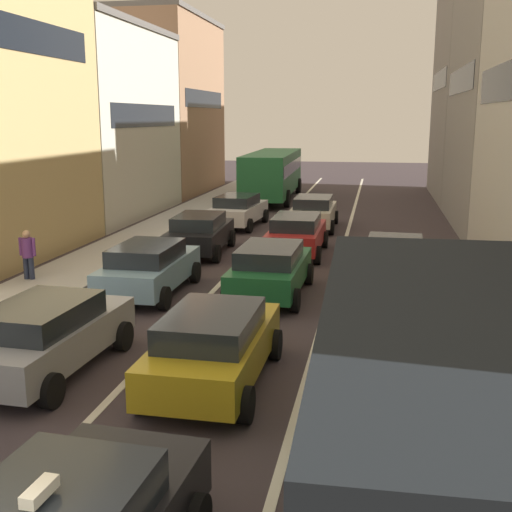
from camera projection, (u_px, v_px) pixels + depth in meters
The scene contains 17 objects.
sidewalk_left at pixel (128, 244), 25.16m from camera, with size 2.60×64.00×0.14m, color #A6A6A6.
lane_stripe_left at pixel (252, 251), 24.26m from camera, with size 0.16×60.00×0.01m, color silver.
lane_stripe_right at pixel (341, 255), 23.63m from camera, with size 0.16×60.00×0.01m, color silver.
building_row_left at pixel (14, 94), 26.27m from camera, with size 7.20×43.90×14.13m.
removalist_box_truck at pixel (449, 437), 6.17m from camera, with size 2.86×7.76×3.58m.
sedan_centre_lane_second at pixel (214, 345), 12.02m from camera, with size 2.10×4.32×1.49m.
wagon_left_lane_second at pixel (46, 335), 12.58m from camera, with size 2.23×4.38×1.49m.
hatchback_centre_lane_third at pixel (270, 269), 18.04m from camera, with size 2.12×4.33×1.49m.
sedan_left_lane_third at pixel (149, 267), 18.22m from camera, with size 2.06×4.30×1.49m.
coupe_centre_lane_fourth at pixel (296, 234), 23.46m from camera, with size 2.07×4.31×1.49m.
sedan_left_lane_fourth at pixel (200, 233), 23.66m from camera, with size 2.22×4.38×1.49m.
sedan_centre_lane_fifth at pixel (314, 211), 28.97m from camera, with size 2.07×4.31×1.49m.
sedan_left_lane_fifth at pixel (238, 210), 29.46m from camera, with size 2.29×4.41×1.49m.
sedan_right_lane_behind_truck at pixel (393, 320), 13.48m from camera, with size 2.19×4.36×1.49m.
wagon_right_lane_far at pixel (394, 261), 18.94m from camera, with size 2.22×4.38×1.49m.
bus_mid_queue_primary at pixel (273, 171), 38.81m from camera, with size 3.03×10.57×2.90m.
pedestrian_near_kerb at pixel (28, 253), 19.36m from camera, with size 0.54×0.34×1.66m.
Camera 1 is at (2.91, -3.28, 5.01)m, focal length 44.69 mm.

